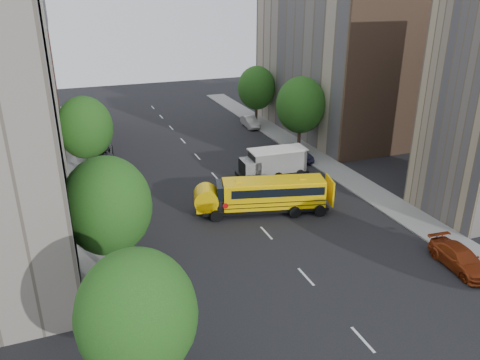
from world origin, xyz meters
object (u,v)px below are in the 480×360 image
street_tree_4 (301,105)px  street_tree_5 (257,88)px  safari_truck (273,163)px  street_tree_1 (107,206)px  parked_car_4 (298,152)px  parked_car_5 (250,122)px  street_tree_2 (85,128)px  parked_car_0 (145,285)px  school_bus (263,194)px  parked_car_3 (460,258)px  parked_car_2 (101,153)px  parked_car_1 (122,186)px  street_tree_0 (137,315)px

street_tree_4 → street_tree_5: bearing=90.0°
safari_truck → street_tree_5: bearing=74.4°
street_tree_1 → parked_car_4: (20.60, 15.41, -4.18)m
parked_car_5 → parked_car_4: bearing=-87.7°
street_tree_5 → street_tree_4: bearing=-90.0°
street_tree_4 → parked_car_4: bearing=-118.4°
street_tree_2 → parked_car_0: street_tree_2 is taller
school_bus → parked_car_3: school_bus is taller
street_tree_2 → parked_car_2: street_tree_2 is taller
parked_car_2 → parked_car_3: bearing=127.3°
street_tree_4 → parked_car_2: 21.53m
street_tree_2 → parked_car_2: 6.26m
street_tree_4 → parked_car_5: (-1.40, 10.68, -4.40)m
parked_car_1 → parked_car_5: parked_car_5 is taller
street_tree_0 → parked_car_3: (20.60, 3.43, -3.96)m
street_tree_2 → school_bus: street_tree_2 is taller
parked_car_1 → parked_car_2: size_ratio=0.69×
street_tree_1 → parked_car_5: (20.60, 28.68, -4.27)m
street_tree_0 → parked_car_3: size_ratio=1.59×
school_bus → parked_car_5: bearing=84.7°
street_tree_0 → parked_car_1: size_ratio=1.92×
safari_truck → parked_car_3: bearing=-72.9°
street_tree_4 → parked_car_5: size_ratio=1.97×
safari_truck → parked_car_4: 6.04m
parked_car_2 → parked_car_3: size_ratio=1.19×
street_tree_0 → parked_car_0: bearing=79.6°
street_tree_1 → street_tree_5: bearing=53.7°
safari_truck → parked_car_3: safari_truck is taller
parked_car_1 → parked_car_2: bearing=-83.7°
street_tree_0 → parked_car_0: size_ratio=1.69×
street_tree_1 → parked_car_2: street_tree_1 is taller
street_tree_0 → parked_car_5: 44.01m
parked_car_1 → parked_car_2: (-0.80, 9.44, 0.14)m
safari_truck → street_tree_4: bearing=49.0°
parked_car_4 → parked_car_3: bearing=-89.2°
street_tree_2 → parked_car_2: (1.40, 4.57, -4.05)m
parked_car_1 → street_tree_1: bearing=81.9°
street_tree_2 → street_tree_5: bearing=28.6°
school_bus → parked_car_2: bearing=136.5°
street_tree_5 → parked_car_1: size_ratio=1.95×
parked_car_5 → safari_truck: bearing=-103.0°
street_tree_2 → parked_car_5: 23.57m
parked_car_0 → parked_car_1: bearing=-87.8°
street_tree_4 → parked_car_0: bearing=-135.3°
safari_truck → parked_car_0: (-14.54, -14.04, -0.75)m
street_tree_0 → street_tree_1: 10.00m
parked_car_2 → parked_car_4: parked_car_2 is taller
street_tree_5 → parked_car_4: 15.17m
street_tree_5 → street_tree_0: bearing=-118.8°
parked_car_3 → street_tree_5: bearing=93.0°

